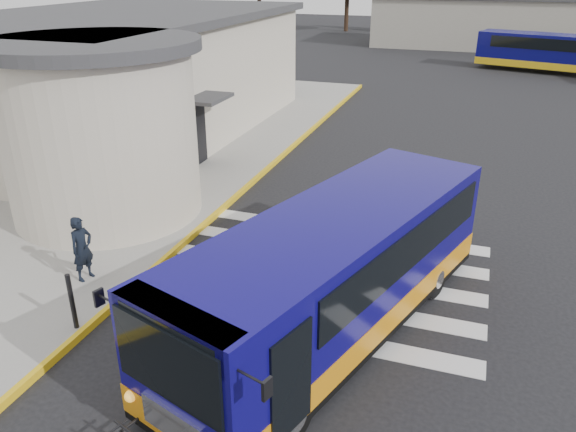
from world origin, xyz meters
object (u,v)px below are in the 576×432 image
(transit_bus, at_px, (334,278))
(far_bus_a, at_px, (543,51))
(pedestrian_a, at_px, (82,249))
(pedestrian_b, at_px, (84,188))
(bollard, at_px, (72,302))

(transit_bus, xyz_separation_m, far_bus_a, (5.70, 33.03, 0.16))
(transit_bus, relative_size, pedestrian_a, 6.11)
(pedestrian_b, xyz_separation_m, bollard, (3.05, -4.44, -0.32))
(transit_bus, distance_m, pedestrian_a, 5.78)
(pedestrian_a, distance_m, bollard, 1.95)
(pedestrian_b, bearing_deg, transit_bus, 73.76)
(transit_bus, distance_m, far_bus_a, 33.52)
(bollard, bearing_deg, pedestrian_a, 121.41)
(far_bus_a, bearing_deg, transit_bus, -174.32)
(transit_bus, xyz_separation_m, pedestrian_a, (-5.78, -0.09, -0.31))
(bollard, xyz_separation_m, far_bus_a, (10.46, 34.78, 0.63))
(pedestrian_b, relative_size, far_bus_a, 0.21)
(pedestrian_b, bearing_deg, bollard, 37.25)
(pedestrian_b, xyz_separation_m, far_bus_a, (13.51, 30.34, 0.31))
(pedestrian_b, distance_m, far_bus_a, 33.22)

